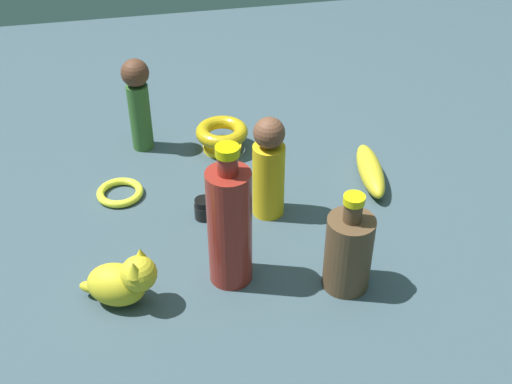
{
  "coord_description": "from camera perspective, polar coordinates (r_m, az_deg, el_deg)",
  "views": [
    {
      "loc": [
        0.88,
        -0.19,
        0.72
      ],
      "look_at": [
        0.0,
        0.0,
        0.06
      ],
      "focal_mm": 45.99,
      "sensor_mm": 36.0,
      "label": 1
    }
  ],
  "objects": [
    {
      "name": "bottle_short",
      "position": [
        1.0,
        8.05,
        -5.08
      ],
      "size": [
        0.07,
        0.07,
        0.17
      ],
      "color": "brown",
      "rests_on": "ground"
    },
    {
      "name": "person_figure_adult",
      "position": [
        1.31,
        -10.2,
        7.84
      ],
      "size": [
        0.06,
        0.06,
        0.19
      ],
      "color": "#38652D",
      "rests_on": "ground"
    },
    {
      "name": "bowl",
      "position": [
        1.32,
        -2.98,
        5.01
      ],
      "size": [
        0.11,
        0.11,
        0.05
      ],
      "color": "yellow",
      "rests_on": "ground"
    },
    {
      "name": "nail_polish_jar",
      "position": [
        1.15,
        -4.56,
        -1.44
      ],
      "size": [
        0.03,
        0.03,
        0.04
      ],
      "color": "black",
      "rests_on": "ground"
    },
    {
      "name": "ground",
      "position": [
        1.15,
        0.0,
        -2.44
      ],
      "size": [
        2.0,
        2.0,
        0.0
      ],
      "primitive_type": "plane",
      "color": "#384C56"
    },
    {
      "name": "bangle",
      "position": [
        1.23,
        -11.74,
        -0.04
      ],
      "size": [
        0.09,
        0.09,
        0.01
      ],
      "primitive_type": "torus",
      "color": "#F6F135",
      "rests_on": "ground"
    },
    {
      "name": "bottle_tall",
      "position": [
        0.98,
        -2.31,
        -2.87
      ],
      "size": [
        0.07,
        0.07,
        0.24
      ],
      "color": "maroon",
      "rests_on": "ground"
    },
    {
      "name": "cat_figurine",
      "position": [
        1.0,
        -11.5,
        -7.56
      ],
      "size": [
        0.09,
        0.12,
        0.1
      ],
      "color": "gold",
      "rests_on": "ground"
    },
    {
      "name": "person_figure_child",
      "position": [
        1.12,
        1.11,
        2.08
      ],
      "size": [
        0.06,
        0.06,
        0.19
      ],
      "color": "gold",
      "rests_on": "ground"
    },
    {
      "name": "banana",
      "position": [
        1.26,
        9.91,
        1.86
      ],
      "size": [
        0.17,
        0.07,
        0.04
      ],
      "primitive_type": "ellipsoid",
      "rotation": [
        0.0,
        0.0,
        6.13
      ],
      "color": "gold",
      "rests_on": "ground"
    }
  ]
}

